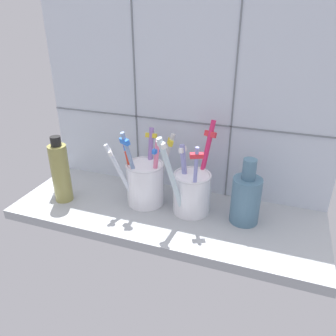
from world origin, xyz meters
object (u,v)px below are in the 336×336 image
ceramic_vase (246,198)px  soap_bottle (61,172)px  toothbrush_cup_right (191,190)px  toothbrush_cup_left (145,181)px

ceramic_vase → soap_bottle: bearing=-172.6°
toothbrush_cup_right → soap_bottle: 28.09cm
ceramic_vase → soap_bottle: (-38.48, -5.00, 1.49)cm
toothbrush_cup_left → ceramic_vase: bearing=0.1°
toothbrush_cup_left → ceramic_vase: toothbrush_cup_left is taller
toothbrush_cup_right → soap_bottle: bearing=-170.0°
toothbrush_cup_left → toothbrush_cup_right: toothbrush_cup_right is taller
toothbrush_cup_right → ceramic_vase: 10.87cm
toothbrush_cup_left → ceramic_vase: size_ratio=1.28×
toothbrush_cup_left → soap_bottle: toothbrush_cup_left is taller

